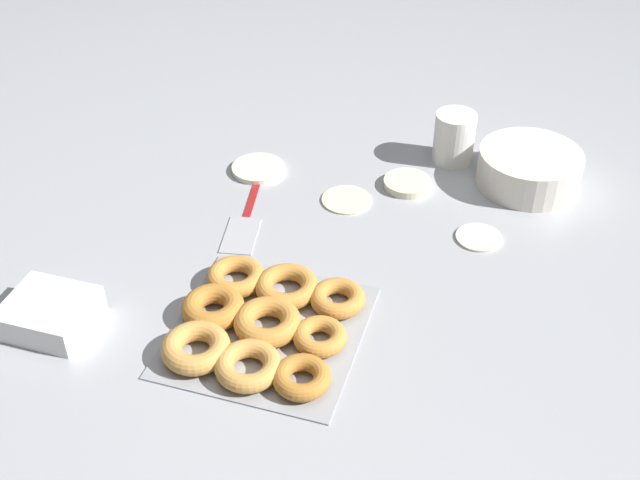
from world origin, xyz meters
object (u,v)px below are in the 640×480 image
container_stack (49,313)px  spatula (243,226)px  pancake_0 (258,169)px  donut_tray (261,323)px  batter_bowl (529,168)px  paper_cup (454,138)px  pancake_3 (479,236)px  pancake_1 (407,183)px  pancake_2 (347,199)px

container_stack → spatula: size_ratio=0.54×
pancake_0 → donut_tray: 0.48m
batter_bowl → paper_cup: bearing=164.3°
spatula → batter_bowl: bearing=111.2°
pancake_3 → spatula: (-0.43, -0.10, -0.00)m
batter_bowl → paper_cup: (-0.16, 0.05, 0.02)m
donut_tray → pancake_1: bearing=74.1°
container_stack → pancake_2: bearing=52.8°
donut_tray → spatula: bearing=117.4°
pancake_3 → container_stack: size_ratio=0.64×
spatula → pancake_2: bearing=120.3°
pancake_0 → container_stack: (-0.16, -0.53, 0.02)m
pancake_3 → container_stack: 0.77m
paper_cup → spatula: 0.49m
pancake_3 → donut_tray: size_ratio=0.28×
pancake_1 → pancake_3: bearing=-38.2°
container_stack → pancake_3: bearing=34.5°
paper_cup → donut_tray: bearing=-108.7°
pancake_2 → paper_cup: 0.28m
pancake_1 → paper_cup: size_ratio=0.88×
donut_tray → container_stack: bearing=-165.4°
pancake_1 → donut_tray: bearing=-105.9°
pancake_1 → pancake_3: 0.21m
batter_bowl → spatula: size_ratio=0.82×
pancake_2 → paper_cup: size_ratio=0.92×
pancake_0 → paper_cup: (0.38, 0.16, 0.05)m
pancake_2 → batter_bowl: 0.38m
pancake_3 → paper_cup: bearing=110.2°
pancake_0 → spatula: 0.20m
paper_cup → batter_bowl: bearing=-15.7°
pancake_1 → pancake_3: size_ratio=1.11×
pancake_3 → paper_cup: paper_cup is taller
pancake_1 → batter_bowl: size_ratio=0.46×
pancake_0 → donut_tray: (0.17, -0.44, 0.01)m
pancake_1 → donut_tray: size_ratio=0.31×
pancake_0 → paper_cup: bearing=23.3°
batter_bowl → paper_cup: 0.17m
pancake_1 → donut_tray: (-0.14, -0.48, 0.01)m
pancake_1 → batter_bowl: (0.23, 0.08, 0.03)m
pancake_3 → paper_cup: size_ratio=0.79×
donut_tray → container_stack: (-0.33, -0.09, 0.01)m
pancake_3 → pancake_0: bearing=168.6°
pancake_2 → container_stack: (-0.36, -0.48, 0.02)m
pancake_2 → paper_cup: paper_cup is taller
batter_bowl → container_stack: bearing=-137.2°
donut_tray → paper_cup: bearing=71.3°
pancake_2 → pancake_1: bearing=39.1°
pancake_2 → paper_cup: bearing=51.0°
pancake_2 → pancake_0: bearing=166.3°
pancake_2 → donut_tray: 0.40m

